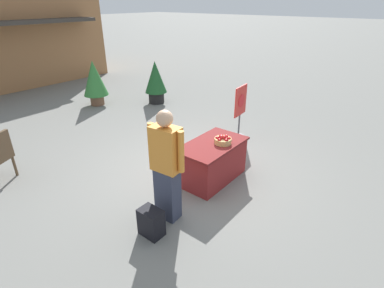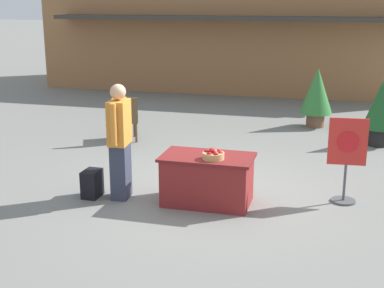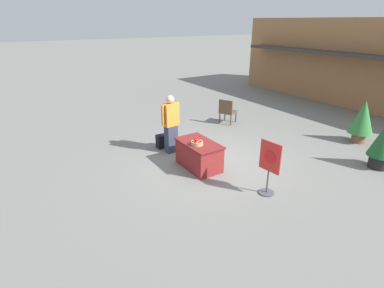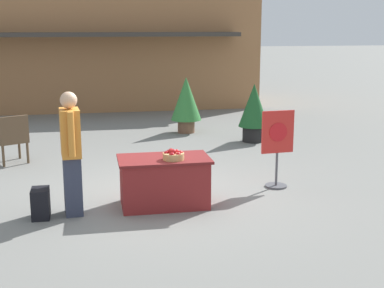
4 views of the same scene
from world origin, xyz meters
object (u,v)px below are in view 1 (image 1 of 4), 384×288
Objects in this scene: backpack at (151,222)px; poster_board at (240,111)px; person_visitor at (167,166)px; potted_plant_far_left at (95,80)px; apple_basket at (223,140)px; potted_plant_near_right at (156,80)px; display_table at (212,161)px.

backpack is 3.82m from poster_board.
person_visitor is at bearing 10.64° from backpack.
apple_basket is at bearing -102.17° from potted_plant_far_left.
apple_basket is 1.97m from backpack.
potted_plant_far_left reaches higher than poster_board.
person_visitor is (-1.43, 0.02, 0.10)m from apple_basket.
potted_plant_far_left is 1.89m from potted_plant_near_right.
backpack is 0.33× the size of poster_board.
poster_board reaches higher than backpack.
potted_plant_near_right is (2.53, 4.22, -0.06)m from apple_basket.
backpack is 0.31× the size of potted_plant_near_right.
person_visitor is 0.82m from backpack.
backpack is at bearing -174.52° from person_visitor.
poster_board is at bearing -101.23° from potted_plant_near_right.
potted_plant_far_left is (1.32, 5.41, 0.43)m from display_table.
backpack is at bearing -178.21° from apple_basket.
display_table is at bearing 6.56° from backpack.
poster_board is at bearing 16.46° from display_table.
person_visitor is at bearing -115.42° from potted_plant_far_left.
potted_plant_far_left is at bearing 59.42° from person_visitor.
person_visitor is 3.34m from poster_board.
poster_board is (1.95, 0.58, 0.32)m from display_table.
potted_plant_far_left is (2.63, 5.53, -0.10)m from person_visitor.
display_table is at bearing -0.00° from person_visitor.
person_visitor is 1.30× the size of potted_plant_near_right.
poster_board is (3.26, 0.69, -0.21)m from person_visitor.
backpack is (-0.44, -0.08, -0.68)m from person_visitor.
apple_basket is 4.92m from potted_plant_near_right.
display_table is at bearing -78.47° from poster_board.
potted_plant_near_right reaches higher than backpack.
potted_plant_near_right is at bearing 59.08° from apple_basket.
backpack is 0.30× the size of potted_plant_far_left.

